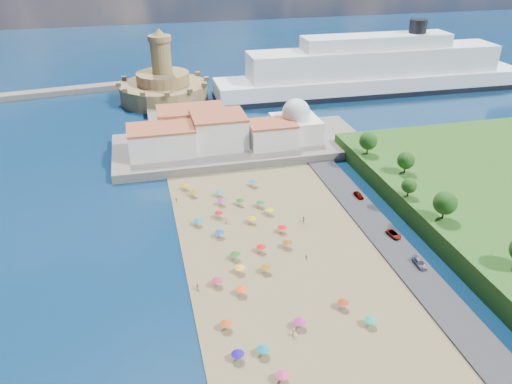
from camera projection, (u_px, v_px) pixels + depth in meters
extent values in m
plane|color=#071938|center=(265.00, 273.00, 116.43)|extent=(700.00, 700.00, 0.00)
cube|color=#59544C|center=(240.00, 146.00, 180.41)|extent=(90.00, 36.00, 3.00)
cube|color=#59544C|center=(171.00, 119.00, 205.92)|extent=(18.00, 70.00, 2.40)
cube|color=silver|center=(162.00, 141.00, 168.26)|extent=(22.00, 14.00, 9.00)
cube|color=silver|center=(219.00, 131.00, 173.72)|extent=(18.00, 16.00, 11.00)
cube|color=silver|center=(272.00, 135.00, 174.78)|extent=(16.00, 12.00, 8.00)
cube|color=silver|center=(192.00, 123.00, 182.56)|extent=(24.00, 14.00, 10.00)
cube|color=silver|center=(295.00, 128.00, 180.32)|extent=(16.00, 16.00, 8.00)
sphere|color=silver|center=(296.00, 113.00, 177.50)|extent=(10.00, 10.00, 10.00)
cylinder|color=silver|center=(296.00, 102.00, 175.71)|extent=(1.20, 1.20, 1.60)
cylinder|color=#9A814D|center=(164.00, 92.00, 230.32)|extent=(40.00, 40.00, 8.00)
cylinder|color=#9A814D|center=(163.00, 78.00, 227.26)|extent=(24.00, 24.00, 5.00)
cylinder|color=#9A814D|center=(161.00, 57.00, 222.80)|extent=(9.00, 9.00, 14.00)
cylinder|color=#9A814D|center=(159.00, 38.00, 218.94)|extent=(10.40, 10.40, 2.40)
cone|color=#9A814D|center=(159.00, 32.00, 217.67)|extent=(6.00, 6.00, 3.00)
cube|color=black|center=(371.00, 90.00, 242.69)|extent=(153.32, 24.48, 2.46)
cube|color=white|center=(372.00, 83.00, 241.12)|extent=(152.32, 24.07, 9.12)
cube|color=white|center=(374.00, 61.00, 236.12)|extent=(121.86, 19.66, 12.17)
cube|color=white|center=(377.00, 41.00, 231.83)|extent=(71.12, 15.02, 6.08)
cylinder|color=black|center=(418.00, 26.00, 233.04)|extent=(8.11, 8.11, 6.08)
cylinder|color=gray|center=(240.00, 270.00, 115.46)|extent=(0.07, 0.07, 2.00)
cone|color=yellow|center=(240.00, 267.00, 115.04)|extent=(2.50, 2.50, 0.60)
cylinder|color=gray|center=(222.00, 202.00, 143.84)|extent=(0.07, 0.07, 2.00)
cone|color=#A72372|center=(221.00, 199.00, 143.42)|extent=(2.50, 2.50, 0.60)
cylinder|color=gray|center=(261.00, 249.00, 122.92)|extent=(0.07, 0.07, 2.00)
cone|color=red|center=(261.00, 246.00, 122.50)|extent=(2.50, 2.50, 0.60)
cylinder|color=gray|center=(185.00, 187.00, 152.32)|extent=(0.07, 0.07, 2.00)
cone|color=#CC8809|center=(185.00, 184.00, 151.89)|extent=(2.50, 2.50, 0.60)
cylinder|color=gray|center=(370.00, 322.00, 100.14)|extent=(0.07, 0.07, 2.00)
cone|color=#0F8C7A|center=(371.00, 319.00, 99.72)|extent=(2.50, 2.50, 0.60)
cylinder|color=gray|center=(263.00, 351.00, 93.22)|extent=(0.07, 0.07, 2.00)
cone|color=#0D6E7E|center=(263.00, 348.00, 92.80)|extent=(2.50, 2.50, 0.60)
cylinder|color=gray|center=(343.00, 305.00, 104.77)|extent=(0.07, 0.07, 2.00)
cone|color=#9E340E|center=(343.00, 301.00, 104.35)|extent=(2.50, 2.50, 0.60)
cylinder|color=gray|center=(260.00, 204.00, 142.76)|extent=(0.07, 0.07, 2.00)
cone|color=#136C37|center=(260.00, 201.00, 142.34)|extent=(2.50, 2.50, 0.60)
cylinder|color=gray|center=(253.00, 183.00, 154.33)|extent=(0.07, 0.07, 2.00)
cone|color=#0D67AD|center=(253.00, 181.00, 153.90)|extent=(2.50, 2.50, 0.60)
cylinder|color=gray|center=(235.00, 256.00, 120.25)|extent=(0.07, 0.07, 2.00)
cone|color=#12691A|center=(235.00, 253.00, 119.83)|extent=(2.50, 2.50, 0.60)
cylinder|color=gray|center=(194.00, 193.00, 148.48)|extent=(0.07, 0.07, 2.00)
cone|color=#856A0C|center=(194.00, 191.00, 148.06)|extent=(2.50, 2.50, 0.60)
cylinder|color=gray|center=(282.00, 377.00, 87.86)|extent=(0.07, 0.07, 2.00)
cone|color=#C92B63|center=(283.00, 374.00, 87.43)|extent=(2.50, 2.50, 0.60)
cylinder|color=gray|center=(217.00, 283.00, 111.30)|extent=(0.07, 0.07, 2.00)
cone|color=#A42347|center=(217.00, 279.00, 110.88)|extent=(2.50, 2.50, 0.60)
cylinder|color=gray|center=(252.00, 220.00, 134.93)|extent=(0.07, 0.07, 2.00)
cone|color=#E2A50C|center=(252.00, 217.00, 134.51)|extent=(2.50, 2.50, 0.60)
cylinder|color=gray|center=(219.00, 215.00, 137.54)|extent=(0.07, 0.07, 2.00)
cone|color=#A90D1D|center=(219.00, 212.00, 137.12)|extent=(2.50, 2.50, 0.60)
cylinder|color=gray|center=(287.00, 244.00, 124.64)|extent=(0.07, 0.07, 2.00)
cone|color=brown|center=(287.00, 241.00, 124.22)|extent=(2.50, 2.50, 0.60)
cylinder|color=gray|center=(240.00, 202.00, 143.74)|extent=(0.07, 0.07, 2.00)
cone|color=#136C16|center=(240.00, 200.00, 143.32)|extent=(2.50, 2.50, 0.60)
cylinder|color=gray|center=(220.00, 234.00, 128.92)|extent=(0.07, 0.07, 2.00)
cone|color=#0C49A4|center=(220.00, 231.00, 128.50)|extent=(2.50, 2.50, 0.60)
cylinder|color=gray|center=(220.00, 194.00, 148.44)|extent=(0.07, 0.07, 2.00)
cone|color=#0E877B|center=(220.00, 191.00, 148.02)|extent=(2.50, 2.50, 0.60)
cylinder|color=gray|center=(266.00, 269.00, 115.65)|extent=(0.07, 0.07, 2.00)
cone|color=#8B5E0C|center=(266.00, 266.00, 115.23)|extent=(2.50, 2.50, 0.60)
cylinder|color=gray|center=(226.00, 326.00, 99.24)|extent=(0.07, 0.07, 2.00)
cone|color=#B3480E|center=(226.00, 322.00, 98.82)|extent=(2.50, 2.50, 0.60)
cylinder|color=gray|center=(300.00, 324.00, 99.71)|extent=(0.07, 0.07, 2.00)
cone|color=#9B2172|center=(300.00, 320.00, 99.29)|extent=(2.50, 2.50, 0.60)
cylinder|color=gray|center=(282.00, 229.00, 130.82)|extent=(0.07, 0.07, 2.00)
cone|color=red|center=(282.00, 227.00, 130.40)|extent=(2.50, 2.50, 0.60)
cylinder|color=gray|center=(241.00, 291.00, 108.63)|extent=(0.07, 0.07, 2.00)
cone|color=#FF4D0B|center=(241.00, 288.00, 108.21)|extent=(2.50, 2.50, 0.60)
cylinder|color=gray|center=(198.00, 222.00, 133.96)|extent=(0.07, 0.07, 2.00)
cone|color=#11659B|center=(198.00, 219.00, 133.54)|extent=(2.50, 2.50, 0.60)
cylinder|color=gray|center=(238.00, 356.00, 92.19)|extent=(0.07, 0.07, 2.00)
cone|color=#180A8D|center=(238.00, 353.00, 91.76)|extent=(2.50, 2.50, 0.60)
cylinder|color=gray|center=(269.00, 212.00, 138.99)|extent=(0.07, 0.07, 2.00)
cone|color=#C2CF0B|center=(269.00, 209.00, 138.56)|extent=(2.50, 2.50, 0.60)
imported|color=tan|center=(294.00, 332.00, 97.68)|extent=(1.07, 1.06, 1.87)
imported|color=tan|center=(176.00, 200.00, 145.37)|extent=(0.97, 0.96, 1.64)
imported|color=tan|center=(258.00, 188.00, 151.90)|extent=(1.32, 1.17, 1.77)
imported|color=tan|center=(197.00, 287.00, 110.19)|extent=(1.09, 1.01, 1.80)
imported|color=tan|center=(306.00, 256.00, 120.50)|extent=(0.78, 0.71, 1.79)
imported|color=tan|center=(226.00, 221.00, 135.01)|extent=(0.87, 0.71, 1.67)
imported|color=tan|center=(304.00, 219.00, 135.47)|extent=(1.27, 1.77, 1.85)
imported|color=gray|center=(394.00, 234.00, 128.63)|extent=(2.84, 4.87, 1.27)
imported|color=gray|center=(420.00, 263.00, 117.59)|extent=(2.04, 4.94, 1.43)
imported|color=gray|center=(359.00, 195.00, 147.32)|extent=(1.92, 4.23, 1.41)
cylinder|color=#382314|center=(443.00, 213.00, 125.64)|extent=(0.50, 0.50, 3.33)
sphere|color=#14380F|center=(445.00, 203.00, 124.23)|extent=(6.00, 6.00, 6.00)
cylinder|color=#382314|center=(408.00, 192.00, 136.52)|extent=(0.50, 0.50, 2.33)
sphere|color=#14380F|center=(409.00, 186.00, 135.54)|extent=(4.20, 4.20, 4.20)
cylinder|color=#382314|center=(405.00, 168.00, 149.39)|extent=(0.50, 0.50, 2.94)
sphere|color=#14380F|center=(406.00, 160.00, 148.15)|extent=(5.28, 5.28, 5.28)
cylinder|color=#382314|center=(367.00, 149.00, 161.92)|extent=(0.50, 0.50, 3.24)
sphere|color=#14380F|center=(368.00, 141.00, 160.55)|extent=(5.83, 5.83, 5.83)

